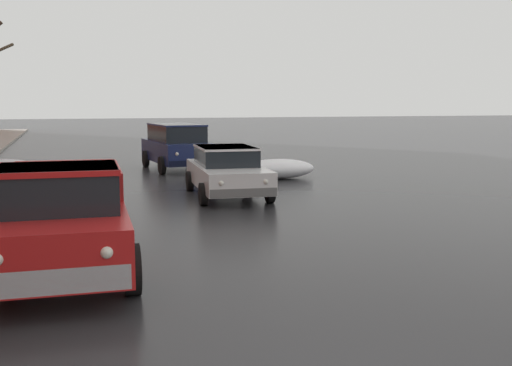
{
  "coord_description": "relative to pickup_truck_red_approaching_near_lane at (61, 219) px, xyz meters",
  "views": [
    {
      "loc": [
        -2.09,
        -3.42,
        2.67
      ],
      "look_at": [
        1.05,
        6.4,
        1.28
      ],
      "focal_mm": 42.07,
      "sensor_mm": 36.0,
      "label": 1
    }
  ],
  "objects": [
    {
      "name": "suv_darkblue_parked_kerbside_mid",
      "position": [
        4.36,
        14.11,
        0.11
      ],
      "size": [
        2.38,
        4.73,
        1.82
      ],
      "color": "navy",
      "rests_on": "ground"
    },
    {
      "name": "snow_bank_along_left_kerb",
      "position": [
        7.16,
        10.12,
        -0.54
      ],
      "size": [
        2.74,
        1.46,
        0.69
      ],
      "color": "white",
      "rests_on": "ground"
    },
    {
      "name": "sedan_white_parked_kerbside_close",
      "position": [
        4.48,
        6.82,
        -0.13
      ],
      "size": [
        2.21,
        4.53,
        1.42
      ],
      "color": "silver",
      "rests_on": "ground"
    },
    {
      "name": "pickup_truck_red_approaching_near_lane",
      "position": [
        0.0,
        0.0,
        0.0
      ],
      "size": [
        2.31,
        4.95,
        1.76
      ],
      "color": "red",
      "rests_on": "ground"
    }
  ]
}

